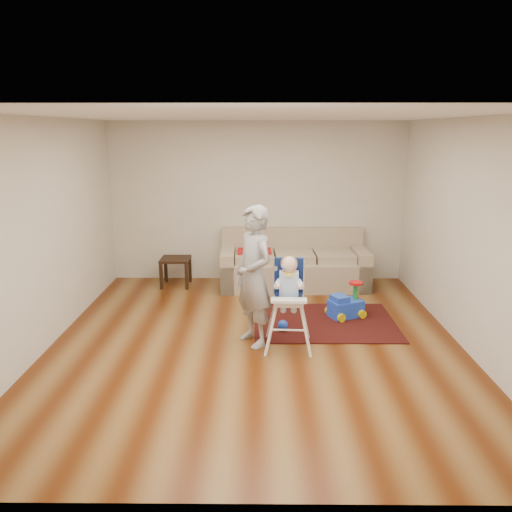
{
  "coord_description": "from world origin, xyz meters",
  "views": [
    {
      "loc": [
        0.05,
        -5.71,
        2.55
      ],
      "look_at": [
        0.0,
        0.4,
        1.0
      ],
      "focal_mm": 35.0,
      "sensor_mm": 36.0,
      "label": 1
    }
  ],
  "objects_px": {
    "high_chair": "(288,304)",
    "adult": "(254,277)",
    "sofa": "(294,259)",
    "toy_ball": "(283,325)",
    "side_table": "(176,272)",
    "ride_on_toy": "(346,300)"
  },
  "relations": [
    {
      "from": "sofa",
      "to": "high_chair",
      "type": "height_order",
      "value": "high_chair"
    },
    {
      "from": "side_table",
      "to": "ride_on_toy",
      "type": "relative_size",
      "value": 0.97
    },
    {
      "from": "sofa",
      "to": "side_table",
      "type": "height_order",
      "value": "sofa"
    },
    {
      "from": "sofa",
      "to": "toy_ball",
      "type": "xyz_separation_m",
      "value": [
        -0.26,
        -1.96,
        -0.38
      ]
    },
    {
      "from": "side_table",
      "to": "adult",
      "type": "bearing_deg",
      "value": -60.13
    },
    {
      "from": "side_table",
      "to": "high_chair",
      "type": "bearing_deg",
      "value": -54.43
    },
    {
      "from": "sofa",
      "to": "ride_on_toy",
      "type": "xyz_separation_m",
      "value": [
        0.64,
        -1.45,
        -0.21
      ]
    },
    {
      "from": "high_chair",
      "to": "adult",
      "type": "bearing_deg",
      "value": 166.66
    },
    {
      "from": "ride_on_toy",
      "to": "high_chair",
      "type": "xyz_separation_m",
      "value": [
        -0.86,
        -0.99,
        0.29
      ]
    },
    {
      "from": "ride_on_toy",
      "to": "side_table",
      "type": "bearing_deg",
      "value": 126.06
    },
    {
      "from": "adult",
      "to": "sofa",
      "type": "bearing_deg",
      "value": 132.66
    },
    {
      "from": "sofa",
      "to": "side_table",
      "type": "bearing_deg",
      "value": 177.93
    },
    {
      "from": "adult",
      "to": "side_table",
      "type": "bearing_deg",
      "value": 177.9
    },
    {
      "from": "high_chair",
      "to": "adult",
      "type": "height_order",
      "value": "adult"
    },
    {
      "from": "side_table",
      "to": "ride_on_toy",
      "type": "height_order",
      "value": "ride_on_toy"
    },
    {
      "from": "high_chair",
      "to": "ride_on_toy",
      "type": "bearing_deg",
      "value": 51.61
    },
    {
      "from": "sofa",
      "to": "adult",
      "type": "xyz_separation_m",
      "value": [
        -0.64,
        -2.32,
        0.39
      ]
    },
    {
      "from": "sofa",
      "to": "toy_ball",
      "type": "relative_size",
      "value": 17.39
    },
    {
      "from": "toy_ball",
      "to": "side_table",
      "type": "bearing_deg",
      "value": 130.9
    },
    {
      "from": "adult",
      "to": "ride_on_toy",
      "type": "bearing_deg",
      "value": 92.44
    },
    {
      "from": "ride_on_toy",
      "to": "sofa",
      "type": "bearing_deg",
      "value": 88.99
    },
    {
      "from": "sofa",
      "to": "toy_ball",
      "type": "distance_m",
      "value": 2.02
    }
  ]
}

